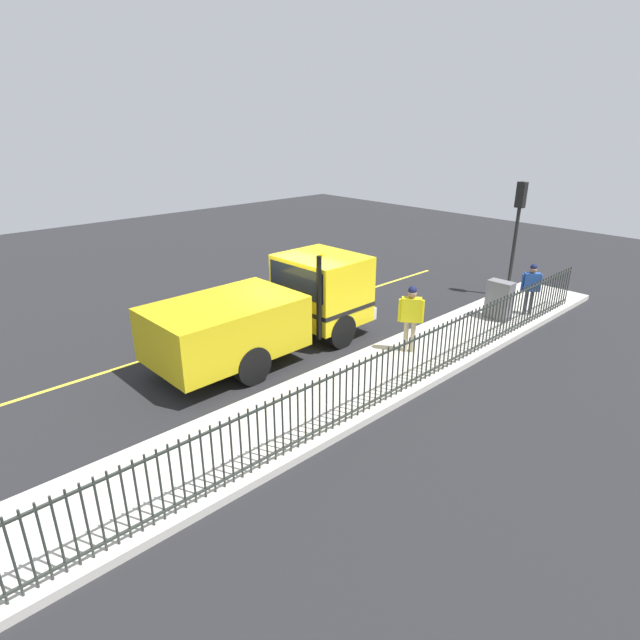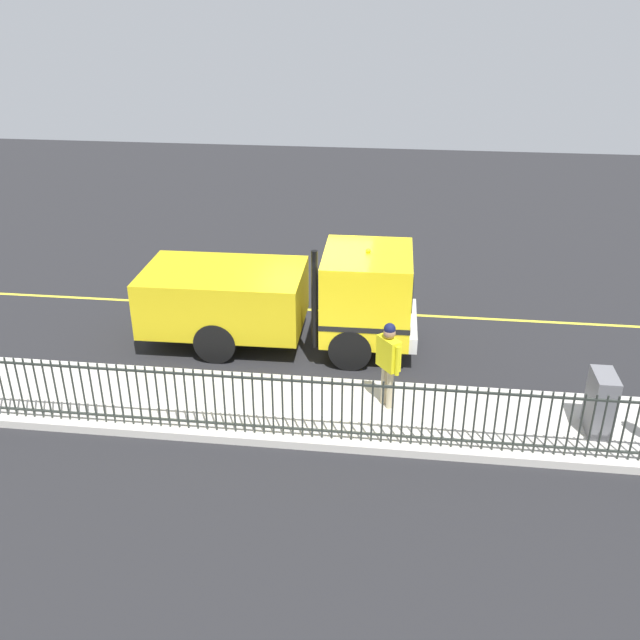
{
  "view_description": "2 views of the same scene",
  "coord_description": "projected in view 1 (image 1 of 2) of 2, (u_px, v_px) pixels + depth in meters",
  "views": [
    {
      "loc": [
        10.19,
        -8.44,
        5.93
      ],
      "look_at": [
        1.48,
        -0.28,
        1.25
      ],
      "focal_mm": 28.72,
      "sensor_mm": 36.0,
      "label": 1
    },
    {
      "loc": [
        14.58,
        1.9,
        7.74
      ],
      "look_at": [
        0.8,
        0.21,
        1.03
      ],
      "focal_mm": 38.98,
      "sensor_mm": 36.0,
      "label": 2
    }
  ],
  "objects": [
    {
      "name": "utility_cabinet",
      "position": [
        499.0,
        300.0,
        15.71
      ],
      "size": [
        0.76,
        0.41,
        1.2
      ],
      "primitive_type": "cube",
      "color": "slate",
      "rests_on": "sidewalk_slab"
    },
    {
      "name": "sidewalk_slab",
      "position": [
        371.0,
        379.0,
        12.39
      ],
      "size": [
        2.4,
        20.35,
        0.16
      ],
      "primitive_type": "cube",
      "color": "beige",
      "rests_on": "ground"
    },
    {
      "name": "work_truck",
      "position": [
        280.0,
        305.0,
        13.73
      ],
      "size": [
        2.45,
        6.41,
        2.74
      ],
      "rotation": [
        0.0,
        0.0,
        0.02
      ],
      "color": "yellow",
      "rests_on": "ground"
    },
    {
      "name": "lane_marking",
      "position": [
        251.0,
        326.0,
        15.76
      ],
      "size": [
        0.12,
        18.31,
        0.01
      ],
      "primitive_type": "cube",
      "color": "yellow",
      "rests_on": "ground"
    },
    {
      "name": "ground_plane",
      "position": [
        292.0,
        345.0,
        14.46
      ],
      "size": [
        44.77,
        44.77,
        0.0
      ],
      "primitive_type": "plane",
      "color": "#232326",
      "rests_on": "ground"
    },
    {
      "name": "pedestrian_distant",
      "position": [
        531.0,
        284.0,
        15.91
      ],
      "size": [
        0.49,
        0.46,
        1.64
      ],
      "rotation": [
        0.0,
        0.0,
        0.72
      ],
      "color": "#264C99",
      "rests_on": "sidewalk_slab"
    },
    {
      "name": "iron_fence",
      "position": [
        406.0,
        365.0,
        11.45
      ],
      "size": [
        0.04,
        17.33,
        1.29
      ],
      "color": "#2D332D",
      "rests_on": "sidewalk_slab"
    },
    {
      "name": "traffic_cone",
      "position": [
        219.0,
        329.0,
        14.79
      ],
      "size": [
        0.39,
        0.39,
        0.55
      ],
      "primitive_type": "cone",
      "color": "orange",
      "rests_on": "ground"
    },
    {
      "name": "worker_standing",
      "position": [
        411.0,
        312.0,
        13.26
      ],
      "size": [
        0.55,
        0.5,
        1.82
      ],
      "rotation": [
        0.0,
        0.0,
        -2.48
      ],
      "color": "yellow",
      "rests_on": "sidewalk_slab"
    },
    {
      "name": "traffic_light_near",
      "position": [
        518.0,
        215.0,
        17.43
      ],
      "size": [
        0.32,
        0.24,
        3.84
      ],
      "rotation": [
        0.0,
        0.0,
        3.04
      ],
      "color": "black",
      "rests_on": "sidewalk_slab"
    }
  ]
}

